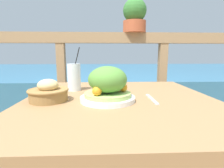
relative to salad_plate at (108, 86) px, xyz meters
The scene contains 8 objects.
patio_table 0.18m from the salad_plate, 40.27° to the left, with size 0.91×0.97×0.71m.
railing_fence 0.80m from the salad_plate, 85.66° to the left, with size 2.80×0.08×1.10m.
sea_backdrop 3.34m from the salad_plate, 88.95° to the left, with size 12.00×4.00×0.58m.
salad_plate is the anchor object (origin of this frame).
drink_glass 0.31m from the salad_plate, 128.31° to the left, with size 0.08×0.08×0.25m.
bread_basket 0.27m from the salad_plate, behind, with size 0.18×0.18×0.10m.
potted_plant 0.96m from the salad_plate, 72.58° to the left, with size 0.20×0.20×0.29m.
knife 0.22m from the salad_plate, ahead, with size 0.02×0.18×0.00m.
Camera 1 is at (-0.08, -0.82, 0.91)m, focal length 28.00 mm.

